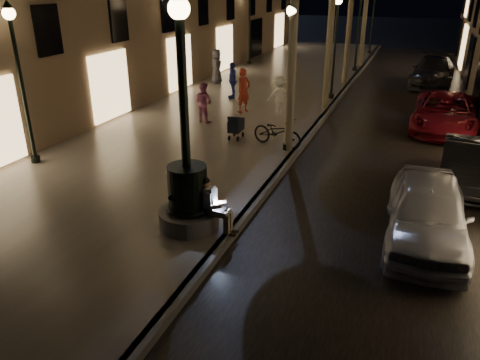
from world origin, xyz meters
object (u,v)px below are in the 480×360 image
at_px(car_second, 467,164).
at_px(pedestrian_dark, 216,66).
at_px(car_rear, 433,72).
at_px(pedestrian_blue, 232,80).
at_px(lamp_curb_b, 336,33).
at_px(pedestrian_red, 244,91).
at_px(lamp_left_c, 250,17).
at_px(stroller, 236,125).
at_px(bicycle, 277,132).
at_px(lamp_curb_c, 359,20).
at_px(seated_man_laptop, 213,203).
at_px(car_third, 445,112).
at_px(pedestrian_pink, 203,102).
at_px(lamp_left_b, 179,32).
at_px(fountain_lamppost, 188,186).
at_px(car_front, 427,212).
at_px(pedestrian_white, 279,96).
at_px(lamp_left_a, 18,65).
at_px(lamp_curb_d, 374,12).
at_px(lamp_curb_a, 290,58).

xyz_separation_m(car_second, pedestrian_dark, (-12.09, 9.88, 0.49)).
bearing_deg(car_rear, pedestrian_blue, -135.28).
bearing_deg(lamp_curb_b, pedestrian_red, -127.90).
bearing_deg(lamp_left_c, stroller, -71.94).
bearing_deg(stroller, bicycle, -8.39).
bearing_deg(pedestrian_red, lamp_curb_c, 11.19).
height_order(lamp_left_c, car_rear, lamp_left_c).
xyz_separation_m(seated_man_laptop, car_third, (5.12, 11.00, -0.18)).
xyz_separation_m(car_rear, pedestrian_pink, (-8.64, -11.88, 0.23)).
height_order(lamp_curb_b, pedestrian_blue, lamp_curb_b).
xyz_separation_m(seated_man_laptop, pedestrian_pink, (-3.97, 8.06, 0.11)).
relative_size(pedestrian_blue, pedestrian_dark, 0.93).
xyz_separation_m(lamp_left_b, pedestrian_blue, (2.63, 0.28, -2.17)).
distance_m(fountain_lamppost, stroller, 6.60).
bearing_deg(seated_man_laptop, car_rear, 76.81).
bearing_deg(car_front, pedestrian_white, 123.38).
height_order(pedestrian_dark, bicycle, pedestrian_dark).
distance_m(lamp_left_c, car_front, 23.61).
bearing_deg(car_rear, lamp_left_a, -118.57).
height_order(lamp_left_a, stroller, lamp_left_a).
xyz_separation_m(fountain_lamppost, lamp_left_c, (-6.40, 22.00, 2.02)).
bearing_deg(lamp_curb_d, pedestrian_red, -98.75).
relative_size(lamp_left_c, car_second, 1.23).
bearing_deg(car_second, seated_man_laptop, -132.56).
height_order(seated_man_laptop, car_rear, car_rear).
bearing_deg(pedestrian_red, seated_man_laptop, -137.88).
relative_size(fountain_lamppost, lamp_curb_b, 1.08).
height_order(fountain_lamppost, car_third, fountain_lamppost).
xyz_separation_m(stroller, pedestrian_pink, (-2.03, 1.62, 0.30)).
distance_m(car_front, pedestrian_red, 11.36).
bearing_deg(lamp_left_b, car_rear, 34.19).
height_order(car_second, pedestrian_white, pedestrian_white).
distance_m(lamp_curb_b, car_front, 13.44).
relative_size(pedestrian_white, bicycle, 0.86).
height_order(stroller, car_second, car_second).
height_order(car_third, pedestrian_blue, pedestrian_blue).
height_order(car_third, pedestrian_red, pedestrian_red).
bearing_deg(lamp_curb_c, car_front, -77.67).
xyz_separation_m(lamp_left_a, stroller, (5.07, 4.44, -2.53)).
relative_size(pedestrian_blue, bicycle, 0.92).
bearing_deg(pedestrian_red, fountain_lamppost, -141.13).
distance_m(lamp_curb_d, pedestrian_blue, 18.41).
relative_size(lamp_curb_c, stroller, 4.80).
bearing_deg(lamp_left_b, car_front, -42.04).
distance_m(lamp_curb_c, car_third, 12.36).
relative_size(pedestrian_pink, pedestrian_white, 0.99).
xyz_separation_m(lamp_left_c, car_front, (11.57, -20.43, -2.50)).
bearing_deg(lamp_curb_a, lamp_curb_c, 90.00).
distance_m(fountain_lamppost, lamp_left_a, 7.00).
bearing_deg(lamp_left_c, bicycle, -67.03).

